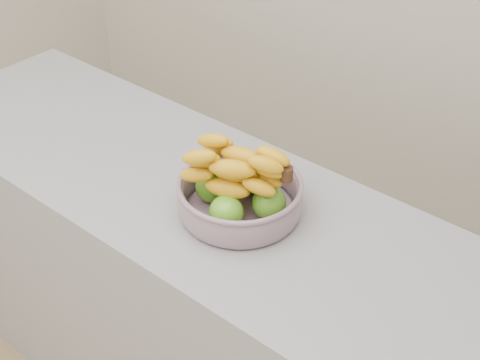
% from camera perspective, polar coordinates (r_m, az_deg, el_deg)
% --- Properties ---
extents(counter, '(2.00, 0.60, 0.90)m').
position_cam_1_polar(counter, '(2.09, -3.36, -10.61)').
color(counter, gray).
rests_on(counter, ground).
extents(fruit_bowl, '(0.32, 0.32, 0.20)m').
position_cam_1_polar(fruit_bowl, '(1.67, -0.03, -1.02)').
color(fruit_bowl, '#90A1AD').
rests_on(fruit_bowl, counter).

